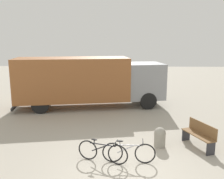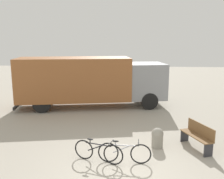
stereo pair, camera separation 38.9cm
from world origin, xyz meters
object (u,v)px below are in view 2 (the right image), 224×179
(bicycle_middle, at_px, (124,153))
(bollard_near_bench, at_px, (157,137))
(bicycle_near, at_px, (98,151))
(delivery_truck, at_px, (90,80))
(park_bench, at_px, (198,135))

(bicycle_middle, relative_size, bollard_near_bench, 2.30)
(bicycle_near, height_order, bollard_near_bench, bicycle_near)
(delivery_truck, relative_size, bicycle_middle, 5.13)
(park_bench, xyz_separation_m, bicycle_near, (-3.51, -1.29, -0.14))
(delivery_truck, height_order, park_bench, delivery_truck)
(park_bench, bearing_deg, delivery_truck, 19.25)
(bollard_near_bench, bearing_deg, delivery_truck, 121.13)
(park_bench, relative_size, bollard_near_bench, 2.05)
(bollard_near_bench, bearing_deg, bicycle_middle, -132.82)
(bicycle_near, xyz_separation_m, bollard_near_bench, (2.04, 1.27, 0.03))
(park_bench, relative_size, bicycle_near, 0.93)
(park_bench, distance_m, bicycle_near, 3.74)
(bicycle_near, distance_m, bollard_near_bench, 2.41)
(bollard_near_bench, bearing_deg, bicycle_near, -148.25)
(delivery_truck, relative_size, bicycle_near, 5.33)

